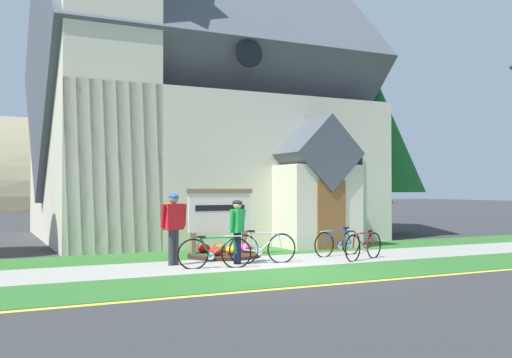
% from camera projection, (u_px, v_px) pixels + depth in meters
% --- Properties ---
extents(ground, '(140.00, 140.00, 0.00)m').
position_uv_depth(ground, '(215.00, 253.00, 16.60)').
color(ground, '#333335').
extents(sidewalk_slab, '(32.00, 2.37, 0.01)m').
position_uv_depth(sidewalk_slab, '(305.00, 260.00, 15.11)').
color(sidewalk_slab, '#99968E').
rests_on(sidewalk_slab, ground).
extents(grass_verge, '(32.00, 2.28, 0.01)m').
position_uv_depth(grass_verge, '(358.00, 271.00, 13.01)').
color(grass_verge, '#2D6628').
rests_on(grass_verge, ground).
extents(church_lawn, '(24.00, 2.30, 0.01)m').
position_uv_depth(church_lawn, '(265.00, 251.00, 17.21)').
color(church_lawn, '#2D6628').
rests_on(church_lawn, ground).
extents(curb_paint_stripe, '(28.00, 0.16, 0.01)m').
position_uv_depth(curb_paint_stripe, '(396.00, 279.00, 11.85)').
color(curb_paint_stripe, yellow).
rests_on(curb_paint_stripe, ground).
extents(church_building, '(11.75, 12.18, 13.01)m').
position_uv_depth(church_building, '(189.00, 113.00, 22.55)').
color(church_building, beige).
rests_on(church_building, ground).
extents(church_sign, '(1.93, 0.12, 1.85)m').
position_uv_depth(church_sign, '(220.00, 212.00, 15.94)').
color(church_sign, '#7F6047').
rests_on(church_sign, ground).
extents(flower_bed, '(1.94, 1.94, 0.34)m').
position_uv_depth(flower_bed, '(223.00, 254.00, 15.67)').
color(flower_bed, '#382319').
rests_on(flower_bed, ground).
extents(bicycle_orange, '(1.73, 0.25, 0.86)m').
position_uv_depth(bicycle_orange, '(263.00, 248.00, 14.30)').
color(bicycle_orange, black).
rests_on(bicycle_orange, ground).
extents(bicycle_black, '(1.70, 0.43, 0.78)m').
position_uv_depth(bicycle_black, '(215.00, 253.00, 13.42)').
color(bicycle_black, black).
rests_on(bicycle_black, ground).
extents(bicycle_silver, '(1.69, 0.34, 0.81)m').
position_uv_depth(bicycle_silver, '(338.00, 243.00, 15.95)').
color(bicycle_silver, black).
rests_on(bicycle_silver, ground).
extents(bicycle_red, '(1.62, 0.69, 0.77)m').
position_uv_depth(bicycle_red, '(364.00, 246.00, 15.11)').
color(bicycle_red, black).
rests_on(bicycle_red, ground).
extents(cyclist_in_red_jersey, '(0.67, 0.35, 1.73)m').
position_uv_depth(cyclist_in_red_jersey, '(174.00, 223.00, 13.99)').
color(cyclist_in_red_jersey, '#2D2D33').
rests_on(cyclist_in_red_jersey, ground).
extents(cyclist_in_blue_jersey, '(0.53, 0.50, 1.57)m').
position_uv_depth(cyclist_in_blue_jersey, '(237.00, 227.00, 14.27)').
color(cyclist_in_blue_jersey, '#191E38').
rests_on(cyclist_in_blue_jersey, ground).
extents(roadside_conifer, '(3.65, 3.65, 6.08)m').
position_uv_depth(roadside_conifer, '(379.00, 139.00, 23.74)').
color(roadside_conifer, '#4C3823').
rests_on(roadside_conifer, ground).
extents(distant_hill, '(98.92, 37.10, 18.78)m').
position_uv_depth(distant_hill, '(5.00, 206.00, 61.65)').
color(distant_hill, '#847A5B').
rests_on(distant_hill, ground).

